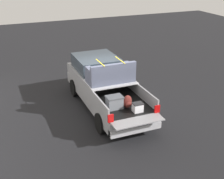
# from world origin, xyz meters

# --- Properties ---
(ground_plane) EXTENTS (40.00, 40.00, 0.00)m
(ground_plane) POSITION_xyz_m (0.00, 0.00, 0.00)
(ground_plane) COLOR black
(pickup_truck) EXTENTS (6.05, 2.06, 2.23)m
(pickup_truck) POSITION_xyz_m (0.38, 0.00, 0.97)
(pickup_truck) COLOR gray
(pickup_truck) RESTS_ON ground_plane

